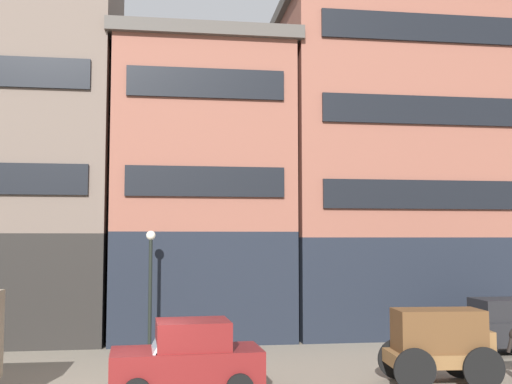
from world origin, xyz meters
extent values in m
cube|color=black|center=(-5.05, 10.63, 2.02)|extent=(7.09, 6.66, 4.04)
cube|color=#66564C|center=(-5.05, 10.63, 9.72)|extent=(7.09, 6.66, 11.37)
cube|color=black|center=(-5.05, 7.24, 5.93)|extent=(5.96, 0.12, 1.10)
cube|color=black|center=(-5.05, 7.24, 9.72)|extent=(5.96, 0.12, 1.10)
cube|color=black|center=(2.08, 10.63, 2.05)|extent=(6.87, 6.66, 4.10)
cube|color=brown|center=(2.08, 10.63, 7.74)|extent=(6.87, 6.66, 7.26)
cube|color=#47423D|center=(2.08, 10.63, 11.62)|extent=(7.37, 7.16, 0.50)
cube|color=black|center=(2.08, 7.24, 5.92)|extent=(5.77, 0.12, 1.10)
cube|color=black|center=(2.08, 7.24, 9.55)|extent=(5.77, 0.12, 1.10)
cube|color=black|center=(10.57, 10.63, 1.95)|extent=(9.81, 6.66, 3.89)
cube|color=brown|center=(10.57, 10.63, 8.79)|extent=(9.81, 6.66, 9.80)
cube|color=#47423D|center=(10.57, 10.63, 13.94)|extent=(10.31, 7.16, 0.50)
cube|color=black|center=(10.57, 7.24, 5.53)|extent=(8.24, 0.12, 1.10)
cube|color=black|center=(10.57, 7.24, 8.79)|extent=(8.24, 0.12, 1.10)
cube|color=black|center=(10.57, 7.24, 12.06)|extent=(8.24, 0.12, 1.10)
cube|color=brown|center=(7.95, 0.91, 0.70)|extent=(2.77, 1.46, 0.36)
cube|color=brown|center=(7.95, 0.91, 1.43)|extent=(2.36, 1.24, 1.10)
cube|color=brown|center=(9.10, 0.84, 1.18)|extent=(0.46, 1.06, 0.50)
cylinder|color=black|center=(8.89, 1.57, 0.55)|extent=(1.10, 0.15, 1.10)
cylinder|color=black|center=(8.81, 0.15, 0.55)|extent=(1.10, 0.15, 1.10)
cylinder|color=black|center=(7.10, 1.68, 0.55)|extent=(1.10, 0.15, 1.10)
cylinder|color=black|center=(7.01, 0.26, 0.55)|extent=(1.10, 0.15, 1.10)
cylinder|color=black|center=(10.05, 0.96, 1.10)|extent=(0.27, 0.12, 0.65)
cube|color=maroon|center=(1.29, 0.77, 0.73)|extent=(3.79, 1.82, 0.80)
cube|color=maroon|center=(1.44, 0.78, 1.48)|extent=(1.88, 1.55, 0.70)
cube|color=silver|center=(0.59, 0.73, 1.35)|extent=(0.41, 1.33, 0.56)
cylinder|color=black|center=(0.04, 1.53, 0.33)|extent=(0.67, 0.22, 0.66)
cylinder|color=black|center=(2.44, 1.68, 0.33)|extent=(0.67, 0.22, 0.66)
cube|color=black|center=(12.09, 4.63, 0.73)|extent=(3.71, 1.63, 0.80)
cube|color=black|center=(11.94, 4.63, 1.48)|extent=(1.81, 1.45, 0.70)
cylinder|color=black|center=(10.90, 5.48, 0.33)|extent=(0.66, 0.19, 0.66)
cylinder|color=black|center=(10.88, 3.80, 0.33)|extent=(0.66, 0.19, 0.66)
cylinder|color=black|center=(0.18, 6.24, 1.90)|extent=(0.12, 0.12, 3.80)
sphere|color=silver|center=(0.18, 6.24, 3.96)|extent=(0.32, 0.32, 0.32)
camera|label=1|loc=(0.95, -14.43, 3.89)|focal=42.03mm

